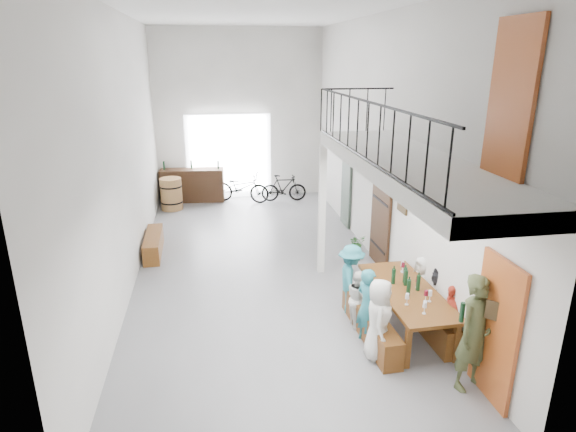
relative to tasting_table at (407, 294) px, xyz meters
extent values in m
plane|color=slate|center=(-2.20, 3.08, -0.71)|extent=(12.00, 12.00, 0.00)
plane|color=white|center=(-2.20, 9.08, 2.04)|extent=(5.50, 0.00, 5.50)
plane|color=white|center=(-2.20, -2.92, 2.04)|extent=(5.50, 0.00, 5.50)
plane|color=white|center=(-4.95, 3.08, 2.04)|extent=(0.00, 12.00, 12.00)
plane|color=white|center=(0.55, 3.08, 2.04)|extent=(0.00, 12.00, 12.00)
plane|color=white|center=(-2.20, 3.08, 4.79)|extent=(12.00, 12.00, 0.00)
cube|color=white|center=(-2.60, 9.02, 0.69)|extent=(2.80, 0.08, 2.80)
cube|color=#A44A1C|center=(0.50, -1.82, 0.34)|extent=(0.06, 0.95, 2.10)
cube|color=#381F0F|center=(0.50, 2.78, 0.29)|extent=(0.06, 1.10, 2.00)
cube|color=#333E34|center=(0.50, 5.58, 0.29)|extent=(0.06, 0.80, 2.00)
cube|color=#A44A1C|center=(0.50, -1.42, 3.39)|extent=(0.06, 0.90, 1.95)
cube|color=#3A2B17|center=(0.52, 1.68, 1.19)|extent=(0.04, 0.45, 0.55)
cylinder|color=white|center=(0.51, 4.28, 1.69)|extent=(0.04, 0.28, 0.28)
cube|color=silver|center=(-0.20, -0.12, 2.29)|extent=(1.50, 5.60, 0.25)
cube|color=black|center=(-0.93, -0.12, 3.27)|extent=(0.03, 5.60, 0.03)
cube|color=black|center=(-0.93, -0.12, 2.44)|extent=(0.03, 5.60, 0.03)
cube|color=black|center=(-0.20, 2.66, 3.27)|extent=(1.50, 0.03, 0.03)
cube|color=silver|center=(-0.90, 2.63, 0.73)|extent=(0.14, 0.14, 2.88)
cube|color=brown|center=(0.00, 0.00, 0.05)|extent=(1.02, 2.38, 0.06)
cube|color=brown|center=(-0.38, -1.02, -0.34)|extent=(0.09, 0.09, 0.73)
cube|color=brown|center=(0.43, -1.00, -0.34)|extent=(0.09, 0.09, 0.73)
cube|color=brown|center=(-0.43, 1.00, -0.34)|extent=(0.09, 0.09, 0.73)
cube|color=brown|center=(0.38, 1.02, -0.34)|extent=(0.09, 0.09, 0.73)
cube|color=brown|center=(-0.66, -0.08, -0.46)|extent=(0.40, 2.12, 0.48)
cube|color=brown|center=(0.37, 0.10, -0.45)|extent=(0.36, 2.23, 0.51)
cylinder|color=black|center=(0.07, 0.28, 0.26)|extent=(0.07, 0.07, 0.35)
cylinder|color=black|center=(-0.06, -0.17, 0.26)|extent=(0.07, 0.07, 0.35)
cylinder|color=black|center=(0.17, -0.04, 0.26)|extent=(0.07, 0.07, 0.35)
cylinder|color=black|center=(-0.15, 0.27, 0.26)|extent=(0.07, 0.07, 0.35)
cylinder|color=black|center=(0.04, 0.18, 0.26)|extent=(0.07, 0.07, 0.35)
cube|color=brown|center=(-4.70, 4.32, -0.47)|extent=(0.41, 1.71, 0.48)
cylinder|color=olive|center=(-4.48, 7.90, -0.20)|extent=(0.67, 0.67, 1.01)
cylinder|color=black|center=(-4.48, 7.90, -0.46)|extent=(0.68, 0.68, 0.05)
cylinder|color=black|center=(-4.48, 7.90, 0.05)|extent=(0.68, 0.68, 0.05)
cube|color=#381F0F|center=(-3.85, 8.73, -0.16)|extent=(2.09, 0.73, 1.08)
cylinder|color=black|center=(-4.72, 8.80, 0.52)|extent=(0.06, 0.06, 0.28)
cylinder|color=black|center=(-3.85, 8.77, 0.52)|extent=(0.06, 0.06, 0.28)
cylinder|color=black|center=(-2.98, 8.63, 0.52)|extent=(0.06, 0.06, 0.28)
imported|color=silver|center=(-0.74, -0.67, -0.03)|extent=(0.62, 0.76, 1.35)
imported|color=#25727D|center=(-0.78, -0.22, -0.04)|extent=(0.47, 0.57, 1.34)
imported|color=silver|center=(-0.75, 0.32, -0.18)|extent=(0.40, 0.51, 1.05)
imported|color=#25727D|center=(-0.76, 0.81, -0.04)|extent=(0.60, 0.92, 1.33)
imported|color=red|center=(0.55, -0.53, -0.16)|extent=(0.40, 0.68, 1.09)
imported|color=black|center=(0.63, 0.09, -0.14)|extent=(0.49, 1.09, 1.13)
imported|color=silver|center=(0.55, 0.61, -0.16)|extent=(0.43, 0.59, 1.09)
imported|color=#414A29|center=(0.35, -1.59, 0.18)|extent=(0.75, 0.62, 1.77)
imported|color=#164E1B|center=(0.25, 3.62, -0.49)|extent=(0.48, 0.44, 0.44)
imported|color=black|center=(-2.27, 8.35, -0.21)|extent=(2.00, 1.29, 0.99)
imported|color=black|center=(-0.86, 8.23, -0.26)|extent=(1.51, 0.52, 0.89)
camera|label=1|loc=(-3.23, -7.00, 3.90)|focal=30.00mm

